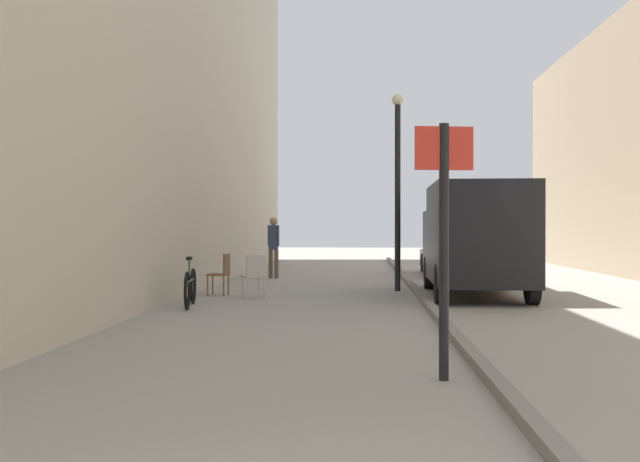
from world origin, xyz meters
TOP-DOWN VIEW (x-y plane):
  - ground_plane at (0.00, 12.00)m, footprint 80.00×80.00m
  - kerb_strip at (1.58, 12.00)m, footprint 0.16×40.00m
  - pedestrian_main_foreground at (-2.34, 19.86)m, footprint 0.36×0.25m
  - delivery_van at (2.84, 14.54)m, footprint 2.13×5.08m
  - parked_car at (3.30, 21.51)m, footprint 1.94×4.25m
  - street_sign_post at (1.12, 5.57)m, footprint 0.60×0.12m
  - lamp_post at (1.18, 15.75)m, footprint 0.28×0.28m
  - bicycle_leaning at (-3.02, 12.04)m, footprint 0.29×1.76m
  - cafe_chair_near_window at (-2.86, 14.41)m, footprint 0.48×0.48m
  - cafe_chair_by_doorway at (-2.02, 13.80)m, footprint 0.59×0.59m

SIDE VIEW (x-z plane):
  - ground_plane at x=0.00m, z-range 0.00..0.00m
  - kerb_strip at x=1.58m, z-range 0.00..0.12m
  - bicycle_leaning at x=-3.02m, z-range -0.11..0.87m
  - cafe_chair_near_window at x=-2.86m, z-range 0.08..1.02m
  - cafe_chair_by_doorway at x=-2.02m, z-range 0.08..1.02m
  - parked_car at x=3.30m, z-range -0.01..1.44m
  - pedestrian_main_foreground at x=-2.34m, z-range 0.14..1.98m
  - delivery_van at x=2.84m, z-range 0.08..2.56m
  - street_sign_post at x=1.12m, z-range 0.25..2.85m
  - lamp_post at x=1.18m, z-range 0.34..5.10m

